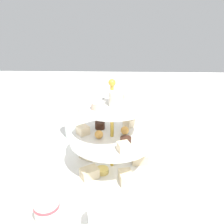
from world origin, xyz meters
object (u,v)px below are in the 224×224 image
at_px(water_glass_tall_right, 74,122).
at_px(butter_knife_left, 165,135).
at_px(teacup_with_saucer, 47,213).
at_px(tiered_serving_stand, 112,145).
at_px(butter_knife_right, 13,176).
at_px(water_glass_short_left, 103,221).

relative_size(water_glass_tall_right, butter_knife_left, 0.72).
distance_m(teacup_with_saucer, butter_knife_left, 0.54).
height_order(tiered_serving_stand, butter_knife_right, tiered_serving_stand).
bearing_deg(butter_knife_left, water_glass_short_left, 107.88).
distance_m(water_glass_tall_right, teacup_with_saucer, 0.40).
xyz_separation_m(teacup_with_saucer, butter_knife_left, (-0.42, 0.34, -0.02)).
relative_size(water_glass_tall_right, teacup_with_saucer, 1.36).
bearing_deg(teacup_with_saucer, tiered_serving_stand, 146.07).
bearing_deg(tiered_serving_stand, water_glass_tall_right, -142.83).
bearing_deg(tiered_serving_stand, teacup_with_saucer, -33.93).
xyz_separation_m(water_glass_short_left, teacup_with_saucer, (-0.03, -0.13, -0.01)).
xyz_separation_m(water_glass_tall_right, water_glass_short_left, (0.43, 0.13, -0.03)).
height_order(water_glass_tall_right, butter_knife_left, water_glass_tall_right).
relative_size(tiered_serving_stand, butter_knife_left, 1.75).
relative_size(teacup_with_saucer, butter_knife_right, 0.53).
relative_size(water_glass_short_left, teacup_with_saucer, 0.81).
height_order(butter_knife_left, butter_knife_right, same).
bearing_deg(water_glass_tall_right, butter_knife_right, -30.01).
bearing_deg(butter_knife_left, tiered_serving_stand, 89.88).
distance_m(tiered_serving_stand, water_glass_tall_right, 0.24).
bearing_deg(butter_knife_left, butter_knife_right, 71.43).
distance_m(tiered_serving_stand, water_glass_short_left, 0.24).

